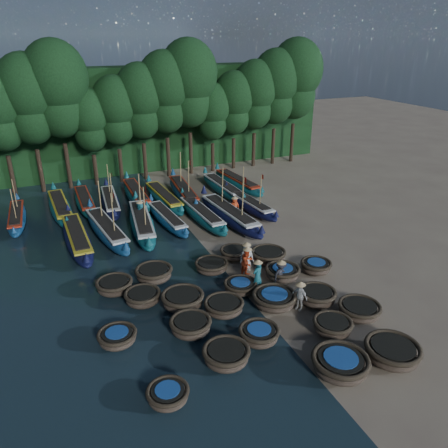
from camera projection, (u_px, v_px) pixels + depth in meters
name	position (u px, v px, depth m)	size (l,w,h in m)	color
ground	(230.00, 276.00, 25.05)	(120.00, 120.00, 0.00)	#7B715A
foliage_wall	(133.00, 120.00, 42.84)	(40.00, 3.00, 10.00)	black
coracle_3	(340.00, 364.00, 17.72)	(2.87, 2.87, 0.83)	#4E3F31
coracle_4	(392.00, 352.00, 18.41)	(2.85, 2.85, 0.82)	#4E3F31
coracle_5	(168.00, 395.00, 16.36)	(1.72, 1.72, 0.63)	#4E3F31
coracle_6	(226.00, 355.00, 18.25)	(2.06, 2.06, 0.78)	#4E3F31
coracle_7	(259.00, 334.00, 19.57)	(1.89, 1.89, 0.73)	#4E3F31
coracle_8	(332.00, 326.00, 20.13)	(2.07, 2.07, 0.72)	#4E3F31
coracle_9	(359.00, 310.00, 21.34)	(2.30, 2.30, 0.71)	#4E3F31
coracle_10	(117.00, 337.00, 19.44)	(2.16, 2.16, 0.66)	#4E3F31
coracle_11	(191.00, 325.00, 20.10)	(2.40, 2.40, 0.78)	#4E3F31
coracle_12	(224.00, 306.00, 21.59)	(2.02, 2.02, 0.71)	#4E3F31
coracle_13	(274.00, 299.00, 22.13)	(2.78, 2.78, 0.77)	#4E3F31
coracle_14	(317.00, 296.00, 22.35)	(2.02, 2.02, 0.79)	#4E3F31
coracle_15	(143.00, 297.00, 22.33)	(1.95, 1.95, 0.73)	#4E3F31
coracle_16	(183.00, 299.00, 22.02)	(2.35, 2.35, 0.83)	#4E3F31
coracle_17	(240.00, 286.00, 23.39)	(2.22, 2.22, 0.64)	#4E3F31
coracle_18	(282.00, 273.00, 24.56)	(2.12, 2.12, 0.77)	#4E3F31
coracle_19	(316.00, 266.00, 25.30)	(2.17, 2.17, 0.71)	#4E3F31
coracle_20	(114.00, 286.00, 23.32)	(2.11, 2.11, 0.75)	#4E3F31
coracle_21	(154.00, 273.00, 24.44)	(2.36, 2.36, 0.81)	#4E3F31
coracle_22	(211.00, 266.00, 25.40)	(1.96, 1.96, 0.67)	#4E3F31
coracle_23	(234.00, 253.00, 26.92)	(1.78, 1.78, 0.67)	#4E3F31
coracle_24	(268.00, 255.00, 26.49)	(2.18, 2.18, 0.76)	#4E3F31
long_boat_2	(77.00, 238.00, 28.39)	(1.80, 8.75, 1.54)	#0E0F35
long_boat_3	(107.00, 230.00, 29.59)	(2.57, 8.68, 3.71)	navy
long_boat_4	(142.00, 223.00, 30.60)	(2.66, 8.92, 3.82)	#10555D
long_boat_5	(167.00, 218.00, 31.65)	(1.85, 7.42, 1.31)	navy
long_boat_6	(202.00, 215.00, 32.16)	(1.83, 8.24, 1.45)	#10555D
long_boat_7	(230.00, 215.00, 31.96)	(2.32, 9.17, 3.91)	#0E0F35
long_boat_8	(249.00, 204.00, 34.22)	(2.07, 7.68, 3.28)	#0E0F35
long_boat_9	(17.00, 217.00, 31.82)	(1.44, 7.33, 3.11)	navy
long_boat_10	(60.00, 208.00, 33.36)	(1.90, 8.54, 1.51)	#10555D
long_boat_11	(85.00, 201.00, 34.80)	(1.37, 7.76, 1.36)	#10555D
long_boat_12	(110.00, 202.00, 34.67)	(1.95, 7.79, 3.32)	#0E0F35
long_boat_13	(136.00, 194.00, 36.22)	(1.60, 8.38, 1.47)	#10555D
long_boat_14	(164.00, 198.00, 35.46)	(1.92, 8.33, 1.47)	#10555D
long_boat_15	(183.00, 192.00, 36.70)	(2.28, 8.69, 3.71)	navy
long_boat_16	(223.00, 188.00, 37.81)	(1.72, 8.20, 1.44)	#10555D
long_boat_17	(238.00, 182.00, 39.13)	(2.23, 8.23, 1.45)	#10555D
fisherman_0	(247.00, 256.00, 25.45)	(0.91, 0.70, 1.87)	silver
fisherman_1	(258.00, 275.00, 23.30)	(0.76, 0.63, 1.98)	#175762
fisherman_2	(247.00, 262.00, 24.76)	(1.05, 0.97, 1.95)	red
fisherman_3	(281.00, 274.00, 23.71)	(1.13, 0.87, 1.75)	black
fisherman_4	(300.00, 295.00, 21.75)	(0.67, 0.95, 1.69)	silver
fisherman_5	(140.00, 212.00, 31.73)	(1.10, 1.62, 1.88)	#175762
fisherman_6	(235.00, 206.00, 33.04)	(0.77, 0.54, 1.70)	red
tree_3	(28.00, 98.00, 35.40)	(4.92, 4.92, 11.60)	black
tree_4	(57.00, 88.00, 35.96)	(5.34, 5.34, 12.58)	black
tree_5	(89.00, 119.00, 37.87)	(3.68, 3.68, 8.68)	black
tree_6	(115.00, 110.00, 38.43)	(4.09, 4.09, 9.65)	black
tree_7	(140.00, 100.00, 39.00)	(4.51, 4.51, 10.63)	black
tree_8	(165.00, 91.00, 39.56)	(4.92, 4.92, 11.60)	black
tree_9	(189.00, 83.00, 40.12)	(5.34, 5.34, 12.58)	black
tree_10	(212.00, 111.00, 42.03)	(3.68, 3.68, 8.68)	black
tree_11	(234.00, 102.00, 42.60)	(4.09, 4.09, 9.65)	black
tree_12	(255.00, 94.00, 43.16)	(4.51, 4.51, 10.63)	black
tree_13	(276.00, 86.00, 43.72)	(4.92, 4.92, 11.60)	black
tree_14	(296.00, 78.00, 44.28)	(5.34, 5.34, 12.58)	black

